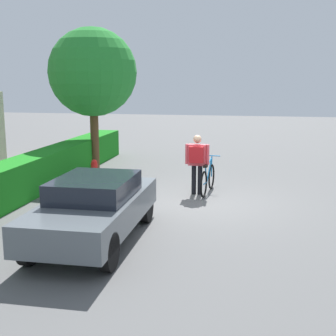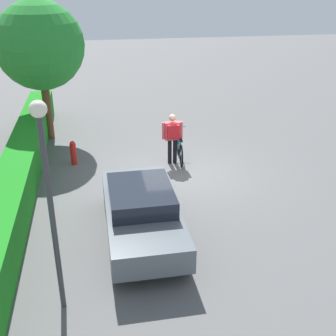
% 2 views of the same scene
% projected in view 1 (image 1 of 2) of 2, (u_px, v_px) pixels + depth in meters
% --- Properties ---
extents(ground_plane, '(60.00, 60.00, 0.00)m').
position_uv_depth(ground_plane, '(198.00, 202.00, 12.10)').
color(ground_plane, '#585858').
extents(hedge_row, '(14.23, 0.90, 1.06)m').
position_uv_depth(hedge_row, '(29.00, 175.00, 12.91)').
color(hedge_row, '#1A7E1C').
rests_on(hedge_row, ground).
extents(parked_car_near, '(4.06, 1.68, 1.30)m').
position_uv_depth(parked_car_near, '(95.00, 207.00, 9.07)').
color(parked_car_near, slate).
rests_on(parked_car_near, ground).
extents(bicycle, '(1.81, 0.50, 1.01)m').
position_uv_depth(bicycle, '(208.00, 179.00, 12.98)').
color(bicycle, black).
rests_on(bicycle, ground).
extents(person_rider, '(0.36, 0.68, 1.69)m').
position_uv_depth(person_rider, '(197.00, 159.00, 12.69)').
color(person_rider, black).
rests_on(person_rider, ground).
extents(tree_kerbside, '(3.12, 3.12, 5.01)m').
position_uv_depth(tree_kerbside, '(93.00, 73.00, 16.09)').
color(tree_kerbside, brown).
rests_on(tree_kerbside, ground).
extents(fire_hydrant, '(0.20, 0.20, 0.81)m').
position_uv_depth(fire_hydrant, '(94.00, 172.00, 13.90)').
color(fire_hydrant, red).
rests_on(fire_hydrant, ground).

